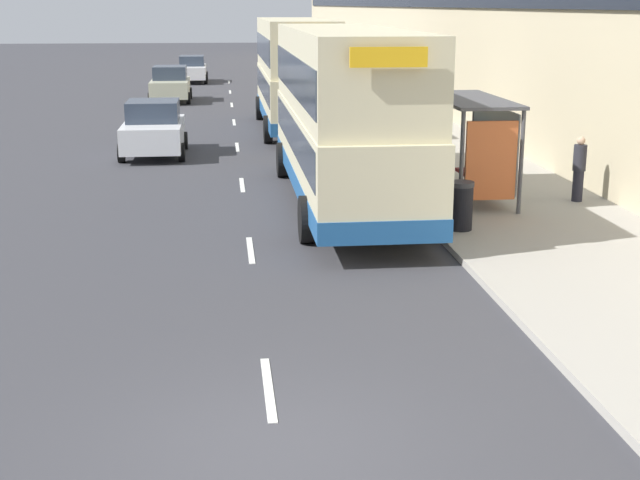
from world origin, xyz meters
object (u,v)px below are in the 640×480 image
object	(u,v)px
double_decker_bus_ahead	(295,72)
car_2	(170,84)
double_decker_bus_near	(345,113)
pedestrian_1	(579,168)
car_0	(192,69)
litter_bin	(461,206)
car_1	(154,129)
pedestrian_at_shelter	(434,148)
bus_shelter	(480,130)

from	to	relation	value
double_decker_bus_ahead	car_2	xyz separation A→B (m)	(-5.50, 11.48, -1.40)
double_decker_bus_near	double_decker_bus_ahead	world-z (taller)	same
pedestrian_1	car_0	bearing A→B (deg)	105.59
car_2	litter_bin	world-z (taller)	car_2
double_decker_bus_near	car_1	world-z (taller)	double_decker_bus_near
double_decker_bus_ahead	pedestrian_at_shelter	distance (m)	11.56
car_1	litter_bin	size ratio (longest dim) A/B	3.86
car_0	car_1	world-z (taller)	car_1
bus_shelter	double_decker_bus_ahead	size ratio (longest dim) A/B	0.40
double_decker_bus_ahead	double_decker_bus_near	bearing A→B (deg)	-89.70
double_decker_bus_ahead	car_2	world-z (taller)	double_decker_bus_ahead
double_decker_bus_near	litter_bin	world-z (taller)	double_decker_bus_near
double_decker_bus_ahead	car_0	bearing A→B (deg)	101.56
car_1	pedestrian_1	world-z (taller)	car_1
car_2	litter_bin	size ratio (longest dim) A/B	4.08
car_2	litter_bin	distance (m)	29.50
car_1	car_0	bearing A→B (deg)	-90.89
double_decker_bus_ahead	car_1	world-z (taller)	double_decker_bus_ahead
double_decker_bus_near	litter_bin	xyz separation A→B (m)	(2.08, -3.34, -1.62)
car_2	litter_bin	xyz separation A→B (m)	(7.64, -28.50, -0.21)
pedestrian_1	bus_shelter	bearing A→B (deg)	168.24
bus_shelter	double_decker_bus_near	distance (m)	3.34
car_2	pedestrian_at_shelter	xyz separation A→B (m)	(8.45, -22.57, 0.08)
double_decker_bus_ahead	car_2	bearing A→B (deg)	115.59
bus_shelter	litter_bin	bearing A→B (deg)	-112.25
pedestrian_at_shelter	pedestrian_1	bearing A→B (deg)	-50.61
double_decker_bus_ahead	car_1	distance (m)	7.70
car_1	litter_bin	xyz separation A→B (m)	(7.31, -11.49, -0.21)
double_decker_bus_ahead	pedestrian_at_shelter	world-z (taller)	double_decker_bus_ahead
car_0	pedestrian_at_shelter	bearing A→B (deg)	102.65
bus_shelter	double_decker_bus_near	bearing A→B (deg)	173.92
car_0	car_1	distance (m)	28.60
litter_bin	pedestrian_1	bearing A→B (deg)	34.43
bus_shelter	car_0	size ratio (longest dim) A/B	0.97
pedestrian_at_shelter	pedestrian_1	size ratio (longest dim) A/B	1.01
bus_shelter	pedestrian_at_shelter	size ratio (longest dim) A/B	2.60
double_decker_bus_near	pedestrian_1	bearing A→B (deg)	-8.49
car_1	pedestrian_1	size ratio (longest dim) A/B	2.52
car_1	double_decker_bus_near	bearing A→B (deg)	122.71
double_decker_bus_near	car_2	distance (m)	25.80
bus_shelter	car_0	xyz separation A→B (m)	(-8.09, 37.10, -1.04)
car_0	pedestrian_at_shelter	xyz separation A→B (m)	(7.67, -34.16, 0.13)
bus_shelter	car_1	size ratio (longest dim) A/B	1.04
car_1	double_decker_bus_ahead	bearing A→B (deg)	-133.02
pedestrian_1	double_decker_bus_near	bearing A→B (deg)	171.51
bus_shelter	pedestrian_at_shelter	world-z (taller)	bus_shelter
double_decker_bus_ahead	car_2	size ratio (longest dim) A/B	2.48
double_decker_bus_ahead	car_1	size ratio (longest dim) A/B	2.61
bus_shelter	litter_bin	world-z (taller)	bus_shelter
car_2	pedestrian_at_shelter	bearing A→B (deg)	110.52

